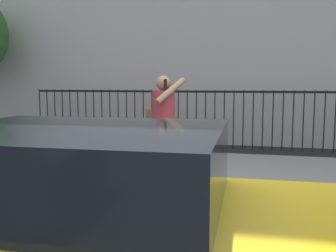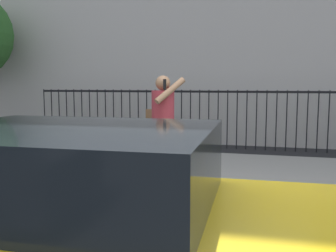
{
  "view_description": "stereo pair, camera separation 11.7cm",
  "coord_description": "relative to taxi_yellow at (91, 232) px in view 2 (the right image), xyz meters",
  "views": [
    {
      "loc": [
        0.46,
        -4.21,
        1.75
      ],
      "look_at": [
        -0.89,
        1.45,
        1.09
      ],
      "focal_mm": 39.58,
      "sensor_mm": 36.0,
      "label": 1
    },
    {
      "loc": [
        0.58,
        -4.18,
        1.75
      ],
      "look_at": [
        -0.89,
        1.45,
        1.09
      ],
      "focal_mm": 39.58,
      "sensor_mm": 36.0,
      "label": 2
    }
  ],
  "objects": [
    {
      "name": "taxi_yellow",
      "position": [
        0.0,
        0.0,
        0.0
      ],
      "size": [
        4.25,
        1.95,
        1.45
      ],
      "color": "yellow",
      "rests_on": "ground"
    },
    {
      "name": "ground_plane",
      "position": [
        0.59,
        1.87,
        -0.7
      ],
      "size": [
        60.0,
        60.0,
        0.0
      ],
      "primitive_type": "plane",
      "color": "black"
    },
    {
      "name": "pedestrian_on_phone",
      "position": [
        -0.32,
        3.04,
        0.46
      ],
      "size": [
        0.69,
        0.68,
        1.73
      ],
      "color": "#936B4C",
      "rests_on": "sidewalk"
    },
    {
      "name": "sidewalk",
      "position": [
        0.59,
        4.07,
        -0.63
      ],
      "size": [
        28.0,
        4.4,
        0.15
      ],
      "primitive_type": "cube",
      "color": "gray",
      "rests_on": "ground"
    },
    {
      "name": "iron_fence",
      "position": [
        0.59,
        7.77,
        0.32
      ],
      "size": [
        12.03,
        0.04,
        1.6
      ],
      "color": "black",
      "rests_on": "ground"
    }
  ]
}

